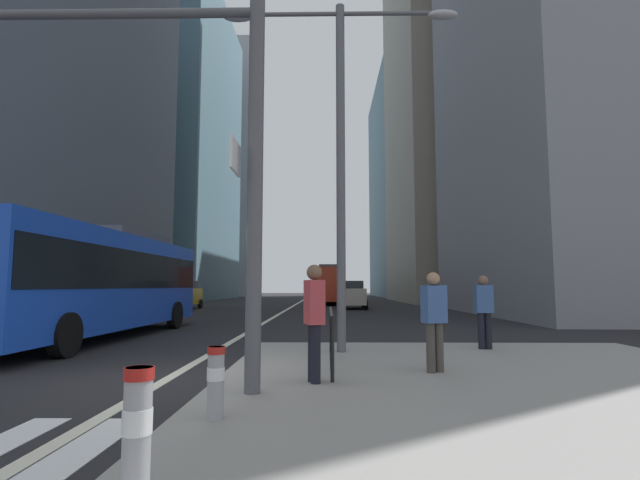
% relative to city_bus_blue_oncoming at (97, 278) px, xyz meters
% --- Properties ---
extents(ground_plane, '(160.00, 160.00, 0.00)m').
position_rel_city_bus_blue_oncoming_xyz_m(ground_plane, '(4.24, 14.05, -1.84)').
color(ground_plane, black).
extents(median_island, '(9.00, 10.00, 0.15)m').
position_rel_city_bus_blue_oncoming_xyz_m(median_island, '(9.74, -6.95, -1.76)').
color(median_island, gray).
rests_on(median_island, ground).
extents(lane_centre_line, '(0.20, 80.00, 0.01)m').
position_rel_city_bus_blue_oncoming_xyz_m(lane_centre_line, '(4.24, 24.05, -1.83)').
color(lane_centre_line, beige).
rests_on(lane_centre_line, ground).
extents(office_tower_left_mid, '(12.20, 22.56, 36.53)m').
position_rel_city_bus_blue_oncoming_xyz_m(office_tower_left_mid, '(-11.76, 41.23, 16.43)').
color(office_tower_left_mid, slate).
rests_on(office_tower_left_mid, ground).
extents(office_tower_left_far, '(12.62, 17.04, 42.04)m').
position_rel_city_bus_blue_oncoming_xyz_m(office_tower_left_far, '(-11.76, 66.12, 19.18)').
color(office_tower_left_far, '#9E9EA3').
rests_on(office_tower_left_far, ground).
extents(office_tower_right_mid, '(13.85, 19.41, 55.30)m').
position_rel_city_bus_blue_oncoming_xyz_m(office_tower_right_mid, '(21.24, 34.47, 25.82)').
color(office_tower_right_mid, gray).
rests_on(office_tower_right_mid, ground).
extents(office_tower_right_far, '(13.23, 23.59, 32.99)m').
position_rel_city_bus_blue_oncoming_xyz_m(office_tower_right_far, '(21.24, 58.24, 14.66)').
color(office_tower_right_far, slate).
rests_on(office_tower_right_far, ground).
extents(city_bus_blue_oncoming, '(2.82, 11.27, 3.40)m').
position_rel_city_bus_blue_oncoming_xyz_m(city_bus_blue_oncoming, '(0.00, 0.00, 0.00)').
color(city_bus_blue_oncoming, blue).
rests_on(city_bus_blue_oncoming, ground).
extents(city_bus_red_receding, '(2.94, 10.99, 3.40)m').
position_rel_city_bus_blue_oncoming_xyz_m(city_bus_red_receding, '(7.25, 28.43, -0.00)').
color(city_bus_red_receding, red).
rests_on(city_bus_red_receding, ground).
extents(city_bus_red_distant, '(2.85, 11.52, 3.40)m').
position_rel_city_bus_blue_oncoming_xyz_m(city_bus_red_distant, '(6.66, 51.45, 0.00)').
color(city_bus_red_distant, red).
rests_on(city_bus_red_distant, ground).
extents(car_oncoming_mid, '(2.11, 4.48, 1.94)m').
position_rel_city_bus_blue_oncoming_xyz_m(car_oncoming_mid, '(-3.03, 18.07, -0.85)').
color(car_oncoming_mid, gold).
rests_on(car_oncoming_mid, ground).
extents(car_receding_near, '(2.07, 4.56, 1.94)m').
position_rel_city_bus_blue_oncoming_xyz_m(car_receding_near, '(8.68, 19.03, -0.85)').
color(car_receding_near, '#B2A899').
rests_on(car_receding_near, ground).
extents(traffic_signal_gantry, '(6.03, 0.65, 6.00)m').
position_rel_city_bus_blue_oncoming_xyz_m(traffic_signal_gantry, '(3.96, -7.64, 2.27)').
color(traffic_signal_gantry, '#515156').
rests_on(traffic_signal_gantry, median_island).
extents(street_lamp_post, '(5.50, 0.32, 8.00)m').
position_rel_city_bus_blue_oncoming_xyz_m(street_lamp_post, '(7.28, -3.66, 3.45)').
color(street_lamp_post, '#56565B').
rests_on(street_lamp_post, median_island).
extents(bollard_front, '(0.20, 0.20, 0.90)m').
position_rel_city_bus_blue_oncoming_xyz_m(bollard_front, '(5.74, -10.95, -1.19)').
color(bollard_front, '#99999E').
rests_on(bollard_front, median_island).
extents(bollard_left, '(0.20, 0.20, 0.77)m').
position_rel_city_bus_blue_oncoming_xyz_m(bollard_left, '(5.75, -8.86, -1.25)').
color(bollard_left, '#99999E').
rests_on(bollard_left, median_island).
extents(pedestrian_railing, '(0.06, 3.22, 0.98)m').
position_rel_city_bus_blue_oncoming_xyz_m(pedestrian_railing, '(7.04, -5.32, -1.00)').
color(pedestrian_railing, black).
rests_on(pedestrian_railing, median_island).
extents(pedestrian_waiting, '(0.44, 0.36, 1.67)m').
position_rel_city_bus_blue_oncoming_xyz_m(pedestrian_waiting, '(8.77, -6.07, -0.76)').
color(pedestrian_waiting, '#423D38').
rests_on(pedestrian_waiting, median_island).
extents(pedestrian_walking, '(0.38, 0.24, 1.68)m').
position_rel_city_bus_blue_oncoming_xyz_m(pedestrian_walking, '(10.58, -3.16, -0.76)').
color(pedestrian_walking, black).
rests_on(pedestrian_walking, median_island).
extents(pedestrian_far, '(0.34, 0.43, 1.76)m').
position_rel_city_bus_blue_oncoming_xyz_m(pedestrian_far, '(6.77, -6.93, -0.70)').
color(pedestrian_far, black).
rests_on(pedestrian_far, median_island).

